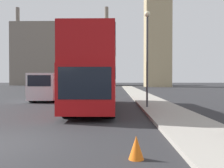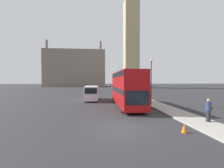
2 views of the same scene
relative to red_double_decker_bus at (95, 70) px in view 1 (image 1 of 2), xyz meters
name	(u,v)px [view 1 (image 1 of 2)]	position (x,y,z in m)	size (l,w,h in m)	color
sidewalk_strip	(217,142)	(4.17, -8.72, -2.39)	(2.55, 120.00, 0.15)	#9E998E
building_block_distant	(65,55)	(-16.35, 69.85, 7.99)	(34.21, 10.50, 25.46)	slate
red_double_decker_bus	(95,70)	(0.00, 0.00, 0.00)	(2.59, 10.83, 4.45)	#A80F11
white_van	(49,86)	(-4.70, 6.37, -1.18)	(2.18, 5.89, 2.39)	silver
street_lamp	(147,45)	(3.27, -0.14, 1.59)	(0.36, 0.36, 5.99)	#38383D
traffic_cone	(136,148)	(1.78, -10.05, -2.19)	(0.36, 0.36, 0.55)	orange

